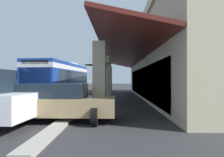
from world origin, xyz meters
TOP-DOWN VIEW (x-y plane):
  - ground at (0.00, 8.00)m, footprint 120.00×120.00m
  - curb_strip at (2.40, 5.00)m, footprint 26.89×0.50m
  - plaza_building at (2.40, 14.62)m, footprint 22.71×14.49m
  - transit_bus at (0.47, 1.78)m, footprint 11.36×3.36m
  - parked_sedan_tan at (11.89, 4.66)m, footprint 2.47×4.42m
  - potted_palm at (7.22, 5.97)m, footprint 1.74×1.75m

SIDE VIEW (x-z plane):
  - ground at x=0.00m, z-range 0.00..0.00m
  - curb_strip at x=2.40m, z-range 0.00..0.12m
  - potted_palm at x=7.22m, z-range -0.69..2.00m
  - parked_sedan_tan at x=11.89m, z-range 0.02..1.49m
  - transit_bus at x=0.47m, z-range 0.18..3.52m
  - plaza_building at x=2.40m, z-range 0.01..6.64m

